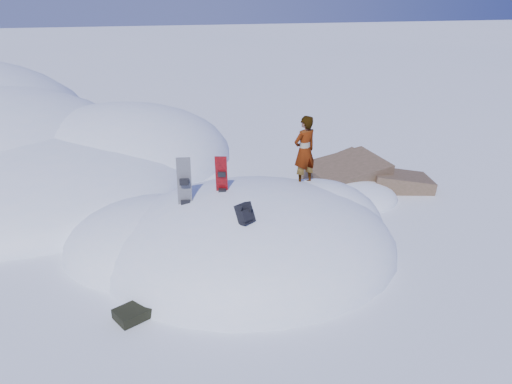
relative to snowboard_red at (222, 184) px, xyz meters
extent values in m
plane|color=white|center=(0.61, -0.32, -1.63)|extent=(120.00, 120.00, 0.00)
ellipsoid|color=white|center=(0.61, -0.32, -1.63)|extent=(7.00, 6.00, 3.00)
ellipsoid|color=white|center=(-1.59, 0.28, -1.63)|extent=(4.40, 4.00, 2.20)
ellipsoid|color=white|center=(2.41, 0.48, -1.63)|extent=(3.60, 3.20, 2.50)
ellipsoid|color=white|center=(-5.39, 4.68, -1.63)|extent=(10.00, 9.00, 2.80)
ellipsoid|color=white|center=(-2.89, 7.18, -1.63)|extent=(8.00, 8.00, 3.60)
ellipsoid|color=white|center=(-4.89, 3.68, -1.63)|extent=(6.00, 5.00, 1.80)
cube|color=brown|center=(4.21, 3.08, -1.53)|extent=(2.82, 2.41, 1.62)
cube|color=brown|center=(5.81, 2.68, -1.73)|extent=(2.16, 1.80, 1.33)
cube|color=brown|center=(4.81, 4.28, -1.63)|extent=(2.08, 2.01, 1.10)
ellipsoid|color=white|center=(3.81, 2.08, -1.63)|extent=(3.20, 2.40, 1.00)
cube|color=red|center=(0.00, 0.01, -0.02)|extent=(0.32, 0.29, 1.44)
cube|color=black|center=(0.00, -0.04, 0.27)|extent=(0.20, 0.15, 0.13)
cube|color=black|center=(0.00, -0.04, -0.16)|extent=(0.20, 0.15, 0.13)
cube|color=black|center=(-0.86, -0.21, -0.10)|extent=(0.34, 0.30, 1.68)
cube|color=black|center=(-0.86, -0.28, 0.24)|extent=(0.21, 0.15, 0.15)
cube|color=black|center=(-0.86, -0.28, -0.27)|extent=(0.21, 0.15, 0.15)
cube|color=black|center=(0.29, -1.45, -0.08)|extent=(0.45, 0.46, 0.47)
cube|color=black|center=(0.29, -1.58, -0.06)|extent=(0.27, 0.26, 0.25)
cylinder|color=black|center=(0.20, -1.56, 0.03)|extent=(0.03, 0.17, 0.31)
cylinder|color=black|center=(0.39, -1.56, 0.03)|extent=(0.03, 0.17, 0.31)
cube|color=black|center=(-2.02, -2.41, -1.52)|extent=(0.88, 0.80, 0.20)
cube|color=black|center=(-1.68, -2.19, -1.43)|extent=(0.41, 0.31, 0.13)
imported|color=slate|center=(2.16, 0.76, 0.42)|extent=(0.77, 0.67, 1.79)
camera|label=1|loc=(-1.18, -10.53, 4.39)|focal=35.00mm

